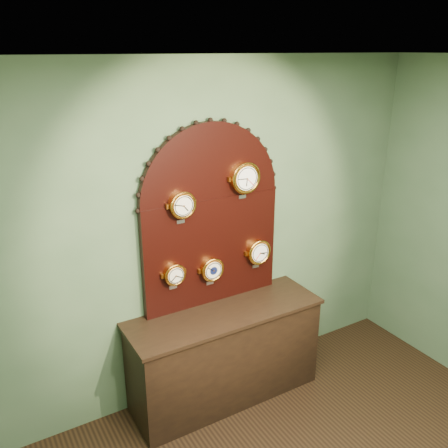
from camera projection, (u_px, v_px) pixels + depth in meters
wall_back at (209, 235)px, 3.88m from camera, size 4.00×0.00×4.00m
shop_counter at (225, 356)px, 4.01m from camera, size 1.60×0.50×0.80m
display_board at (211, 211)px, 3.76m from camera, size 1.26×0.06×1.53m
roman_clock at (182, 205)px, 3.53m from camera, size 0.21×0.08×0.26m
arabic_clock at (245, 178)px, 3.75m from camera, size 0.26×0.08×0.31m
hygrometer at (174, 274)px, 3.68m from camera, size 0.18×0.08×0.23m
barometer at (212, 269)px, 3.85m from camera, size 0.20×0.08×0.25m
tide_clock at (258, 252)px, 4.05m from camera, size 0.22×0.08×0.27m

